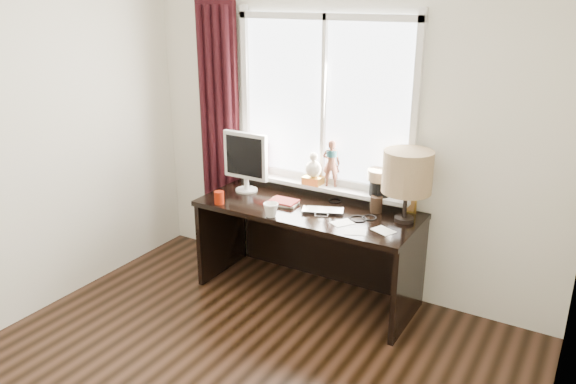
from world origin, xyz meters
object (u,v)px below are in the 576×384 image
Objects in this scene: mug at (271,209)px; desk at (313,232)px; table_lamp at (407,173)px; red_cup at (219,198)px; monitor at (246,158)px; laptop at (323,211)px.

desk is (0.14, 0.40, -0.30)m from mug.
table_lamp is at bearing 1.33° from desk.
mug reaches higher than desk.
desk is at bearing 70.33° from mug.
table_lamp is (1.35, 0.39, 0.31)m from red_cup.
mug is at bearing -38.14° from monitor.
red_cup is at bearing -91.85° from monitor.
table_lamp is at bearing 1.80° from monitor.
laptop reaches higher than desk.
monitor is (-0.61, -0.03, 0.52)m from desk.
mug reaches higher than laptop.
red_cup is at bearing 176.03° from laptop.
red_cup is (-0.77, -0.25, 0.04)m from laptop.
laptop is 0.69m from table_lamp.
monitor is at bearing 150.54° from laptop.
red_cup is (-0.48, 0.02, -0.01)m from mug.
laptop is 0.18× the size of desk.
monitor is 1.34m from table_lamp.
desk is 3.47× the size of monitor.
red_cup is at bearing -149.00° from desk.
mug is 1.01m from table_lamp.
mug reaches higher than red_cup.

